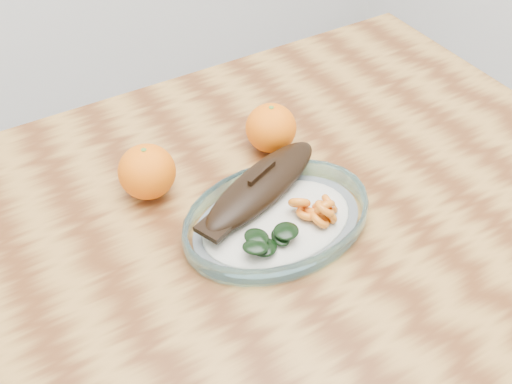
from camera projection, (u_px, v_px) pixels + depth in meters
dining_table at (245, 264)px, 1.01m from camera, size 1.20×0.80×0.75m
plated_meal at (276, 215)px, 0.92m from camera, size 0.52×0.52×0.08m
orange_left at (147, 172)px, 0.96m from camera, size 0.09×0.09×0.09m
orange_right at (271, 128)px, 1.04m from camera, size 0.08×0.08×0.08m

